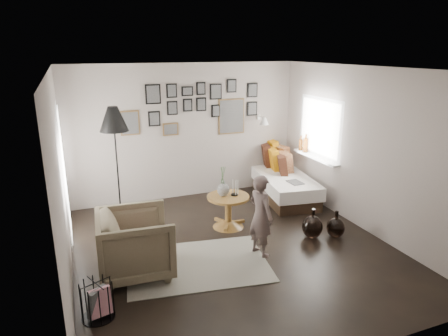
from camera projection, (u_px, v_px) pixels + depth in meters
name	position (u px, v px, depth m)	size (l,w,h in m)	color
ground	(233.00, 248.00, 5.94)	(4.80, 4.80, 0.00)	black
wall_back	(186.00, 132.00, 7.70)	(4.50, 4.50, 0.00)	#9D9189
wall_front	(342.00, 237.00, 3.42)	(4.50, 4.50, 0.00)	#9D9189
wall_left	(61.00, 183.00, 4.77)	(4.80, 4.80, 0.00)	#9D9189
wall_right	(364.00, 150.00, 6.35)	(4.80, 4.80, 0.00)	#9D9189
ceiling	(234.00, 68.00, 5.19)	(4.80, 4.80, 0.00)	white
door_left	(64.00, 175.00, 5.92)	(0.00, 2.14, 2.14)	white
window_right	(311.00, 153.00, 7.63)	(0.15, 1.32, 1.30)	white
gallery_wall	(200.00, 108.00, 7.66)	(2.74, 0.03, 1.08)	brown
wall_sconce	(264.00, 121.00, 7.96)	(0.18, 0.36, 0.16)	white
rug	(198.00, 264.00, 5.48)	(1.89, 1.33, 0.01)	beige
pedestal_table	(228.00, 212.00, 6.58)	(0.69, 0.69, 0.54)	brown
vase	(223.00, 187.00, 6.44)	(0.20, 0.20, 0.49)	black
candles	(235.00, 188.00, 6.50)	(0.12, 0.12, 0.26)	black
daybed	(280.00, 179.00, 8.03)	(1.17, 2.15, 1.00)	black
magazine_on_daybed	(295.00, 182.00, 7.39)	(0.23, 0.31, 0.02)	black
armchair	(136.00, 243.00, 5.16)	(0.92, 0.94, 0.86)	brown
armchair_cushion	(137.00, 238.00, 5.20)	(0.39, 0.39, 0.10)	silver
floor_lamp	(114.00, 124.00, 6.36)	(0.46, 0.46, 1.97)	black
magazine_basket	(97.00, 300.00, 4.35)	(0.45, 0.45, 0.43)	black
demijohn_large	(312.00, 227.00, 6.21)	(0.32, 0.32, 0.48)	black
demijohn_small	(336.00, 227.00, 6.23)	(0.28, 0.28, 0.44)	black
child	(261.00, 216.00, 5.60)	(0.44, 0.29, 1.19)	brown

